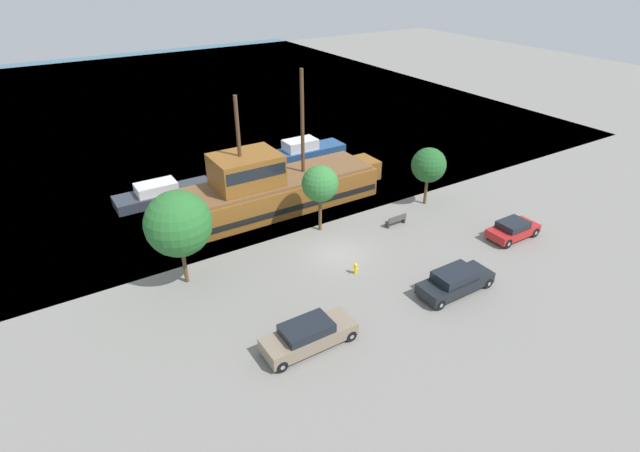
{
  "coord_description": "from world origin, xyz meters",
  "views": [
    {
      "loc": [
        -16.13,
        -23.56,
        18.01
      ],
      "look_at": [
        -0.07,
        2.0,
        1.2
      ],
      "focal_mm": 28.0,
      "sensor_mm": 36.0,
      "label": 1
    }
  ],
  "objects_px": {
    "moored_boat_outer": "(163,193)",
    "parked_car_curb_rear": "(309,335)",
    "moored_boat_dockside": "(304,150)",
    "parked_car_curb_front": "(513,229)",
    "pirate_ship": "(273,188)",
    "fire_hydrant": "(355,268)",
    "bench_promenade_east": "(396,220)",
    "parked_car_curb_mid": "(455,281)"
  },
  "relations": [
    {
      "from": "pirate_ship",
      "to": "parked_car_curb_mid",
      "type": "height_order",
      "value": "pirate_ship"
    },
    {
      "from": "parked_car_curb_front",
      "to": "fire_hydrant",
      "type": "bearing_deg",
      "value": 169.36
    },
    {
      "from": "parked_car_curb_front",
      "to": "parked_car_curb_mid",
      "type": "height_order",
      "value": "parked_car_curb_mid"
    },
    {
      "from": "moored_boat_outer",
      "to": "parked_car_curb_mid",
      "type": "relative_size",
      "value": 1.63
    },
    {
      "from": "parked_car_curb_mid",
      "to": "fire_hydrant",
      "type": "distance_m",
      "value": 6.11
    },
    {
      "from": "parked_car_curb_front",
      "to": "moored_boat_dockside",
      "type": "bearing_deg",
      "value": 101.83
    },
    {
      "from": "pirate_ship",
      "to": "moored_boat_dockside",
      "type": "height_order",
      "value": "pirate_ship"
    },
    {
      "from": "moored_boat_dockside",
      "to": "parked_car_curb_front",
      "type": "bearing_deg",
      "value": -78.17
    },
    {
      "from": "pirate_ship",
      "to": "moored_boat_outer",
      "type": "xyz_separation_m",
      "value": [
        -6.97,
        6.09,
        -1.14
      ]
    },
    {
      "from": "parked_car_curb_front",
      "to": "parked_car_curb_rear",
      "type": "relative_size",
      "value": 0.78
    },
    {
      "from": "parked_car_curb_front",
      "to": "parked_car_curb_rear",
      "type": "height_order",
      "value": "parked_car_curb_rear"
    },
    {
      "from": "parked_car_curb_rear",
      "to": "bench_promenade_east",
      "type": "height_order",
      "value": "parked_car_curb_rear"
    },
    {
      "from": "fire_hydrant",
      "to": "bench_promenade_east",
      "type": "bearing_deg",
      "value": 29.43
    },
    {
      "from": "parked_car_curb_front",
      "to": "parked_car_curb_mid",
      "type": "distance_m",
      "value": 8.49
    },
    {
      "from": "pirate_ship",
      "to": "parked_car_curb_front",
      "type": "distance_m",
      "value": 17.96
    },
    {
      "from": "moored_boat_outer",
      "to": "bench_promenade_east",
      "type": "bearing_deg",
      "value": -45.25
    },
    {
      "from": "moored_boat_outer",
      "to": "bench_promenade_east",
      "type": "relative_size",
      "value": 4.79
    },
    {
      "from": "pirate_ship",
      "to": "moored_boat_dockside",
      "type": "relative_size",
      "value": 2.2
    },
    {
      "from": "moored_boat_dockside",
      "to": "parked_car_curb_rear",
      "type": "bearing_deg",
      "value": -120.1
    },
    {
      "from": "moored_boat_outer",
      "to": "parked_car_curb_front",
      "type": "distance_m",
      "value": 27.15
    },
    {
      "from": "parked_car_curb_mid",
      "to": "parked_car_curb_rear",
      "type": "xyz_separation_m",
      "value": [
        -9.82,
        0.58,
        0.01
      ]
    },
    {
      "from": "parked_car_curb_rear",
      "to": "fire_hydrant",
      "type": "distance_m",
      "value": 7.2
    },
    {
      "from": "parked_car_curb_mid",
      "to": "bench_promenade_east",
      "type": "bearing_deg",
      "value": 74.16
    },
    {
      "from": "pirate_ship",
      "to": "parked_car_curb_mid",
      "type": "bearing_deg",
      "value": -75.42
    },
    {
      "from": "moored_boat_outer",
      "to": "parked_car_curb_rear",
      "type": "bearing_deg",
      "value": -86.76
    },
    {
      "from": "moored_boat_dockside",
      "to": "moored_boat_outer",
      "type": "relative_size",
      "value": 1.01
    },
    {
      "from": "pirate_ship",
      "to": "parked_car_curb_rear",
      "type": "height_order",
      "value": "pirate_ship"
    },
    {
      "from": "moored_boat_outer",
      "to": "fire_hydrant",
      "type": "xyz_separation_m",
      "value": [
        7.1,
        -16.98,
        -0.19
      ]
    },
    {
      "from": "parked_car_curb_mid",
      "to": "bench_promenade_east",
      "type": "height_order",
      "value": "parked_car_curb_mid"
    },
    {
      "from": "moored_boat_dockside",
      "to": "pirate_ship",
      "type": "bearing_deg",
      "value": -133.0
    },
    {
      "from": "moored_boat_dockside",
      "to": "bench_promenade_east",
      "type": "xyz_separation_m",
      "value": [
        -1.33,
        -15.63,
        -0.25
      ]
    },
    {
      "from": "parked_car_curb_front",
      "to": "bench_promenade_east",
      "type": "distance_m",
      "value": 8.21
    },
    {
      "from": "parked_car_curb_rear",
      "to": "fire_hydrant",
      "type": "height_order",
      "value": "parked_car_curb_rear"
    },
    {
      "from": "pirate_ship",
      "to": "moored_boat_outer",
      "type": "height_order",
      "value": "pirate_ship"
    },
    {
      "from": "bench_promenade_east",
      "to": "parked_car_curb_mid",
      "type": "bearing_deg",
      "value": -105.84
    },
    {
      "from": "parked_car_curb_front",
      "to": "fire_hydrant",
      "type": "height_order",
      "value": "parked_car_curb_front"
    },
    {
      "from": "moored_boat_outer",
      "to": "parked_car_curb_mid",
      "type": "xyz_separation_m",
      "value": [
        11.02,
        -21.66,
        0.13
      ]
    },
    {
      "from": "pirate_ship",
      "to": "moored_boat_dockside",
      "type": "xyz_separation_m",
      "value": [
        7.7,
        8.26,
        -1.05
      ]
    },
    {
      "from": "moored_boat_outer",
      "to": "parked_car_curb_rear",
      "type": "relative_size",
      "value": 1.58
    },
    {
      "from": "parked_car_curb_mid",
      "to": "parked_car_curb_rear",
      "type": "height_order",
      "value": "parked_car_curb_rear"
    },
    {
      "from": "moored_boat_outer",
      "to": "parked_car_curb_rear",
      "type": "xyz_separation_m",
      "value": [
        1.19,
        -21.08,
        0.14
      ]
    },
    {
      "from": "parked_car_curb_front",
      "to": "parked_car_curb_mid",
      "type": "relative_size",
      "value": 0.8
    }
  ]
}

